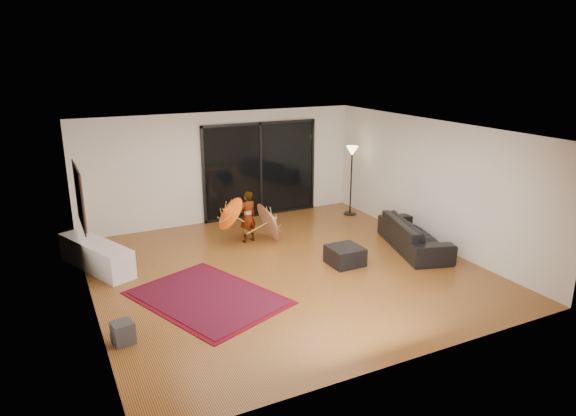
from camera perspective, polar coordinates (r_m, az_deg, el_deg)
floor at (r=9.99m, az=-0.28°, el=-6.87°), size 7.00×7.00×0.00m
ceiling at (r=9.25m, az=-0.31°, el=8.65°), size 7.00×7.00×0.00m
wall_back at (r=12.68m, az=-7.31°, el=4.51°), size 7.00×0.00×7.00m
wall_front at (r=6.75m, az=13.02°, el=-6.80°), size 7.00×0.00×7.00m
wall_left at (r=8.65m, az=-21.60°, el=-2.31°), size 0.00×7.00×7.00m
wall_right at (r=11.46m, az=15.63°, el=2.72°), size 0.00×7.00×7.00m
sliding_door at (r=13.03m, az=-3.08°, el=4.28°), size 3.06×0.07×2.40m
painting at (r=9.53m, az=-22.17°, el=1.20°), size 0.04×1.28×1.08m
media_console at (r=10.61m, az=-20.55°, el=-4.94°), size 1.21×2.02×0.55m
speaker at (r=7.93m, az=-17.87°, el=-13.05°), size 0.34×0.34×0.33m
persian_rug at (r=9.00m, az=-8.93°, el=-9.80°), size 2.63×3.04×0.02m
sofa at (r=11.24m, az=13.84°, el=-2.89°), size 1.46×2.35×0.64m
ottoman at (r=10.24m, az=6.35°, el=-5.27°), size 0.64×0.64×0.36m
floor_lamp at (r=13.13m, az=7.10°, el=5.21°), size 0.31×0.31×1.79m
child at (r=11.30m, az=-4.50°, el=-0.97°), size 0.47×0.37×1.15m
parasol_orange at (r=11.03m, az=-7.07°, el=-0.64°), size 0.61×0.79×0.86m
parasol_white at (r=11.42m, az=-1.42°, el=-1.12°), size 0.52×0.93×0.95m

